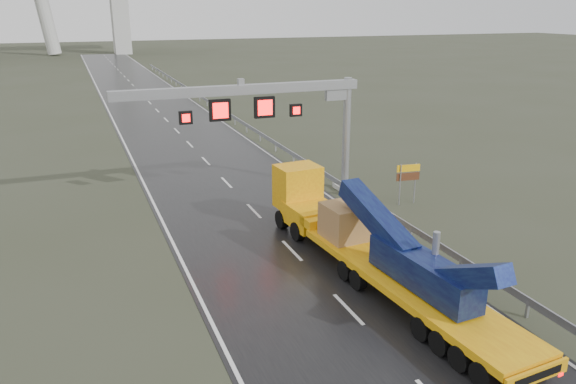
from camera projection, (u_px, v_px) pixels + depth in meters
name	position (u px, v px, depth m)	size (l,w,h in m)	color
ground	(404.00, 367.00, 18.52)	(400.00, 400.00, 0.00)	#323626
road	(177.00, 131.00, 53.91)	(11.00, 200.00, 0.02)	black
guardrail	(271.00, 141.00, 46.95)	(0.20, 140.00, 1.40)	gray
sign_gantry	(275.00, 108.00, 33.41)	(14.90, 1.20, 7.42)	beige
heavy_haul_truck	(359.00, 236.00, 25.15)	(3.79, 17.14, 3.99)	yellow
exit_sign_pair	(408.00, 176.00, 33.39)	(1.46, 0.24, 2.51)	#A0A2A9
striped_barrier	(362.00, 201.00, 32.81)	(0.61, 0.33, 1.04)	red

